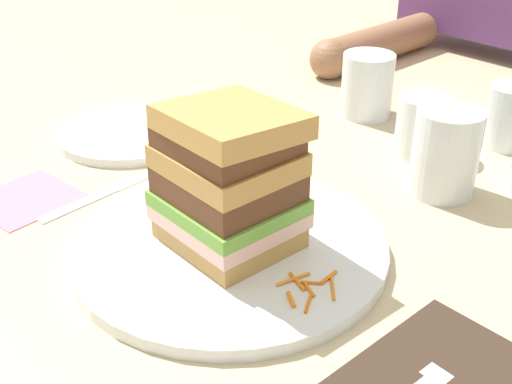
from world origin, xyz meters
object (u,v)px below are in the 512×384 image
at_px(knife, 114,188).
at_px(empty_tumbler_2, 367,85).
at_px(side_plate, 129,132).
at_px(napkin_pink, 26,198).
at_px(juice_glass, 445,156).
at_px(empty_tumbler_1, 511,117).
at_px(napkin_dark, 430,380).
at_px(empty_tumbler_0, 423,125).
at_px(sandwich, 231,179).
at_px(main_plate, 233,245).

height_order(knife, empty_tumbler_2, empty_tumbler_2).
height_order(side_plate, napkin_pink, side_plate).
xyz_separation_m(juice_glass, side_plate, (-0.36, -0.17, -0.04)).
distance_m(knife, empty_tumbler_1, 0.49).
bearing_deg(napkin_dark, empty_tumbler_1, 112.33).
relative_size(empty_tumbler_1, side_plate, 0.42).
distance_m(knife, empty_tumbler_0, 0.37).
distance_m(empty_tumbler_0, napkin_pink, 0.47).
bearing_deg(sandwich, knife, -174.56).
relative_size(knife, empty_tumbler_2, 2.33).
relative_size(napkin_dark, juice_glass, 1.68).
height_order(sandwich, juice_glass, sandwich).
xyz_separation_m(juice_glass, empty_tumbler_2, (-0.20, 0.11, 0.00)).
relative_size(empty_tumbler_0, empty_tumbler_2, 0.85).
bearing_deg(empty_tumbler_0, empty_tumbler_1, 57.80).
bearing_deg(empty_tumbler_2, napkin_pink, -101.98).
bearing_deg(empty_tumbler_2, knife, -97.73).
distance_m(sandwich, knife, 0.20).
height_order(main_plate, juice_glass, juice_glass).
height_order(knife, juice_glass, juice_glass).
bearing_deg(side_plate, juice_glass, 25.42).
bearing_deg(empty_tumbler_1, empty_tumbler_2, -164.46).
distance_m(sandwich, juice_glass, 0.26).
height_order(empty_tumbler_2, side_plate, empty_tumbler_2).
distance_m(sandwich, empty_tumbler_0, 0.31).
height_order(main_plate, empty_tumbler_2, empty_tumbler_2).
xyz_separation_m(napkin_dark, side_plate, (-0.52, 0.08, 0.00)).
distance_m(napkin_dark, empty_tumbler_0, 0.39).
bearing_deg(main_plate, napkin_dark, -1.31).
xyz_separation_m(sandwich, empty_tumbler_2, (-0.13, 0.36, -0.04)).
bearing_deg(napkin_dark, sandwich, 178.90).
bearing_deg(empty_tumbler_0, side_plate, -140.25).
xyz_separation_m(empty_tumbler_0, napkin_pink, (-0.22, -0.41, -0.04)).
relative_size(empty_tumbler_1, empty_tumbler_2, 0.90).
bearing_deg(juice_glass, empty_tumbler_0, 138.01).
height_order(main_plate, knife, main_plate).
bearing_deg(empty_tumbler_2, main_plate, -69.98).
bearing_deg(napkin_dark, knife, -178.17).
height_order(knife, empty_tumbler_0, empty_tumbler_0).
bearing_deg(side_plate, empty_tumbler_0, 39.75).
xyz_separation_m(main_plate, juice_glass, (0.07, 0.24, 0.04)).
height_order(main_plate, sandwich, sandwich).
bearing_deg(napkin_dark, empty_tumbler_2, 134.45).
height_order(juice_glass, empty_tumbler_1, juice_glass).
height_order(empty_tumbler_1, empty_tumbler_2, empty_tumbler_2).
xyz_separation_m(napkin_dark, empty_tumbler_0, (-0.23, 0.32, 0.03)).
bearing_deg(empty_tumbler_1, napkin_dark, -67.67).
distance_m(juice_glass, side_plate, 0.40).
xyz_separation_m(napkin_dark, knife, (-0.41, -0.01, 0.00)).
height_order(empty_tumbler_0, empty_tumbler_1, empty_tumbler_1).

